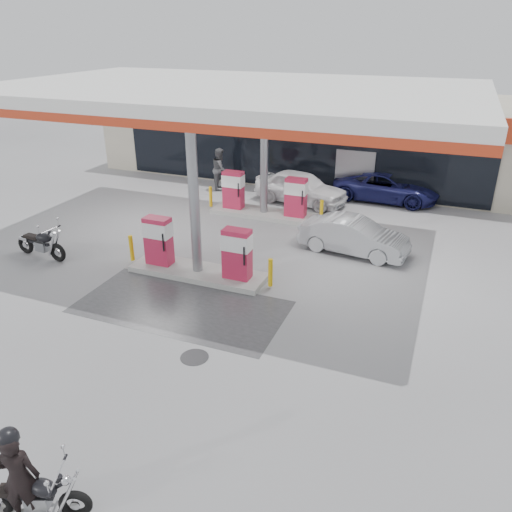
{
  "coord_description": "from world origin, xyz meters",
  "views": [
    {
      "loc": [
        7.09,
        -10.74,
        7.35
      ],
      "look_at": [
        2.18,
        1.63,
        1.2
      ],
      "focal_mm": 35.0,
      "sensor_mm": 36.0,
      "label": 1
    }
  ],
  "objects_px": {
    "pump_island_near": "(197,255)",
    "main_motorcycle": "(37,498)",
    "attendant": "(220,169)",
    "parked_car_right": "(386,187)",
    "parked_motorcycle": "(42,244)",
    "pump_island_far": "(264,200)",
    "sedan_white": "(301,187)",
    "hatchback_silver": "(354,236)",
    "parked_car_left": "(158,154)",
    "biker_main": "(19,477)"
  },
  "relations": [
    {
      "from": "pump_island_near",
      "to": "main_motorcycle",
      "type": "height_order",
      "value": "pump_island_near"
    },
    {
      "from": "attendant",
      "to": "parked_car_right",
      "type": "relative_size",
      "value": 0.43
    },
    {
      "from": "parked_car_right",
      "to": "parked_motorcycle",
      "type": "bearing_deg",
      "value": 138.87
    },
    {
      "from": "main_motorcycle",
      "to": "attendant",
      "type": "bearing_deg",
      "value": 84.11
    },
    {
      "from": "pump_island_far",
      "to": "sedan_white",
      "type": "relative_size",
      "value": 1.21
    },
    {
      "from": "main_motorcycle",
      "to": "pump_island_far",
      "type": "bearing_deg",
      "value": 74.63
    },
    {
      "from": "pump_island_near",
      "to": "parked_car_right",
      "type": "relative_size",
      "value": 1.09
    },
    {
      "from": "attendant",
      "to": "hatchback_silver",
      "type": "relative_size",
      "value": 0.53
    },
    {
      "from": "pump_island_far",
      "to": "main_motorcycle",
      "type": "distance_m",
      "value": 14.88
    },
    {
      "from": "main_motorcycle",
      "to": "sedan_white",
      "type": "xyz_separation_m",
      "value": [
        -0.75,
        16.98,
        0.31
      ]
    },
    {
      "from": "main_motorcycle",
      "to": "sedan_white",
      "type": "relative_size",
      "value": 0.41
    },
    {
      "from": "pump_island_far",
      "to": "attendant",
      "type": "bearing_deg",
      "value": 140.14
    },
    {
      "from": "pump_island_near",
      "to": "parked_car_left",
      "type": "relative_size",
      "value": 1.33
    },
    {
      "from": "main_motorcycle",
      "to": "parked_motorcycle",
      "type": "distance_m",
      "value": 10.84
    },
    {
      "from": "pump_island_near",
      "to": "parked_car_left",
      "type": "bearing_deg",
      "value": 126.48
    },
    {
      "from": "attendant",
      "to": "pump_island_far",
      "type": "bearing_deg",
      "value": -149.25
    },
    {
      "from": "pump_island_far",
      "to": "parked_car_left",
      "type": "xyz_separation_m",
      "value": [
        -8.87,
        6.0,
        -0.15
      ]
    },
    {
      "from": "pump_island_near",
      "to": "hatchback_silver",
      "type": "bearing_deg",
      "value": 39.93
    },
    {
      "from": "hatchback_silver",
      "to": "sedan_white",
      "type": "bearing_deg",
      "value": 43.67
    },
    {
      "from": "sedan_white",
      "to": "biker_main",
      "type": "bearing_deg",
      "value": -166.27
    },
    {
      "from": "pump_island_far",
      "to": "parked_car_right",
      "type": "bearing_deg",
      "value": 41.63
    },
    {
      "from": "pump_island_near",
      "to": "biker_main",
      "type": "relative_size",
      "value": 2.91
    },
    {
      "from": "pump_island_near",
      "to": "parked_car_left",
      "type": "xyz_separation_m",
      "value": [
        -8.87,
        12.0,
        -0.15
      ]
    },
    {
      "from": "pump_island_far",
      "to": "main_motorcycle",
      "type": "relative_size",
      "value": 2.93
    },
    {
      "from": "pump_island_far",
      "to": "hatchback_silver",
      "type": "xyz_separation_m",
      "value": [
        4.3,
        -2.4,
        -0.08
      ]
    },
    {
      "from": "parked_car_left",
      "to": "parked_car_right",
      "type": "distance_m",
      "value": 13.52
    },
    {
      "from": "pump_island_far",
      "to": "sedan_white",
      "type": "height_order",
      "value": "pump_island_far"
    },
    {
      "from": "parked_car_left",
      "to": "pump_island_near",
      "type": "bearing_deg",
      "value": -131.57
    },
    {
      "from": "parked_motorcycle",
      "to": "hatchback_silver",
      "type": "distance_m",
      "value": 10.87
    },
    {
      "from": "pump_island_far",
      "to": "pump_island_near",
      "type": "bearing_deg",
      "value": -90.0
    },
    {
      "from": "hatchback_silver",
      "to": "parked_car_right",
      "type": "distance_m",
      "value": 6.4
    },
    {
      "from": "pump_island_near",
      "to": "sedan_white",
      "type": "height_order",
      "value": "pump_island_near"
    },
    {
      "from": "parked_car_left",
      "to": "parked_car_right",
      "type": "xyz_separation_m",
      "value": [
        13.37,
        -2.0,
        0.09
      ]
    },
    {
      "from": "attendant",
      "to": "parked_car_right",
      "type": "bearing_deg",
      "value": -100.7
    },
    {
      "from": "pump_island_near",
      "to": "parked_motorcycle",
      "type": "height_order",
      "value": "pump_island_near"
    },
    {
      "from": "pump_island_far",
      "to": "attendant",
      "type": "distance_m",
      "value": 4.38
    },
    {
      "from": "sedan_white",
      "to": "hatchback_silver",
      "type": "bearing_deg",
      "value": -132.09
    },
    {
      "from": "main_motorcycle",
      "to": "parked_car_left",
      "type": "bearing_deg",
      "value": 95.05
    },
    {
      "from": "sedan_white",
      "to": "attendant",
      "type": "distance_m",
      "value": 4.35
    },
    {
      "from": "pump_island_near",
      "to": "main_motorcycle",
      "type": "xyz_separation_m",
      "value": [
        1.7,
        -8.78,
        -0.29
      ]
    },
    {
      "from": "hatchback_silver",
      "to": "parked_car_right",
      "type": "height_order",
      "value": "parked_car_right"
    },
    {
      "from": "sedan_white",
      "to": "attendant",
      "type": "bearing_deg",
      "value": 93.88
    },
    {
      "from": "parked_car_left",
      "to": "parked_car_right",
      "type": "relative_size",
      "value": 0.82
    },
    {
      "from": "biker_main",
      "to": "attendant",
      "type": "distance_m",
      "value": 18.32
    },
    {
      "from": "attendant",
      "to": "biker_main",
      "type": "bearing_deg",
      "value": 176.04
    },
    {
      "from": "pump_island_near",
      "to": "pump_island_far",
      "type": "distance_m",
      "value": 6.0
    },
    {
      "from": "parked_motorcycle",
      "to": "pump_island_near",
      "type": "bearing_deg",
      "value": 12.7
    },
    {
      "from": "pump_island_near",
      "to": "sedan_white",
      "type": "xyz_separation_m",
      "value": [
        0.95,
        8.2,
        0.02
      ]
    },
    {
      "from": "main_motorcycle",
      "to": "sedan_white",
      "type": "distance_m",
      "value": 17.0
    },
    {
      "from": "hatchback_silver",
      "to": "parked_car_left",
      "type": "bearing_deg",
      "value": 65.05
    }
  ]
}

